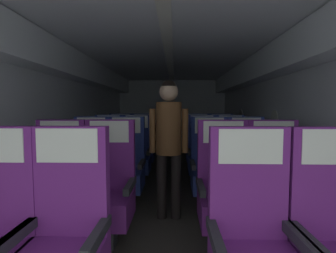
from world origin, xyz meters
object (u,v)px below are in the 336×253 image
object	(u,v)px
seat_d_left_aisle	(136,156)
seat_b_right_window	(224,193)
seat_c_left_aisle	(125,169)
seat_e_left_window	(120,147)
seat_a_right_window	(253,247)
seat_d_left_window	(108,156)
flight_attendant	(169,135)
seat_d_right_window	(202,156)
seat_e_right_window	(198,147)
seat_c_left_window	(90,169)
seat_b_left_aisle	(108,192)
seat_e_right_aisle	(222,147)
seat_d_right_aisle	(231,156)
seat_b_right_aisle	(276,194)
seat_c_right_aisle	(247,170)
seat_e_left_aisle	(143,147)
seat_a_left_aisle	(63,243)
seat_c_right_window	(210,170)
seat_b_left_window	(57,192)

from	to	relation	value
seat_d_left_aisle	seat_b_right_window	bearing A→B (deg)	-59.25
seat_c_left_aisle	seat_e_left_window	world-z (taller)	same
seat_a_right_window	seat_d_left_window	bearing A→B (deg)	119.66
seat_d_left_window	flight_attendant	xyz separation A→B (m)	(1.01, -1.21, 0.47)
seat_d_right_window	seat_e_right_window	bearing A→B (deg)	89.15
seat_c_left_window	seat_e_right_window	xyz separation A→B (m)	(1.52, 1.78, 0.00)
seat_b_left_aisle	seat_e_right_aisle	bearing A→B (deg)	60.42
seat_b_left_aisle	seat_d_right_window	world-z (taller)	same
seat_a_right_window	seat_d_right_aisle	xyz separation A→B (m)	(0.45, 2.64, 0.00)
seat_e_left_window	flight_attendant	bearing A→B (deg)	-64.53
seat_b_left_aisle	flight_attendant	xyz separation A→B (m)	(0.54, 0.55, 0.47)
seat_b_right_aisle	seat_d_right_window	world-z (taller)	same
seat_c_left_aisle	seat_d_right_aisle	bearing A→B (deg)	29.86
seat_c_right_aisle	seat_d_right_window	size ratio (longest dim) A/B	1.00
seat_a_right_window	seat_e_left_aisle	bearing A→B (deg)	106.57
seat_e_left_window	seat_c_left_aisle	bearing A→B (deg)	-75.64
seat_a_right_window	seat_b_left_aisle	distance (m)	1.37
flight_attendant	seat_a_left_aisle	bearing A→B (deg)	80.05
seat_b_right_window	seat_b_right_aisle	bearing A→B (deg)	1.39
seat_c_right_window	seat_e_right_window	size ratio (longest dim) A/B	1.00
seat_c_right_window	seat_d_right_window	world-z (taller)	same
seat_b_right_window	seat_d_right_aisle	bearing A→B (deg)	75.94
seat_b_left_window	seat_d_right_window	world-z (taller)	same
seat_c_right_aisle	seat_e_left_aisle	bearing A→B (deg)	130.61
seat_a_right_window	flight_attendant	distance (m)	1.59
seat_b_right_aisle	seat_d_right_window	distance (m)	1.84
seat_c_right_window	seat_b_right_window	bearing A→B (deg)	-89.48
seat_c_left_window	seat_c_left_aisle	distance (m)	0.45
seat_c_right_aisle	seat_e_right_aisle	world-z (taller)	same
seat_d_right_aisle	flight_attendant	xyz separation A→B (m)	(-0.95, -1.21, 0.47)
seat_b_right_window	seat_d_right_aisle	world-z (taller)	same
seat_a_left_aisle	seat_d_right_window	world-z (taller)	same
seat_b_right_aisle	seat_c_right_window	xyz separation A→B (m)	(-0.47, 0.87, 0.00)
seat_d_left_aisle	seat_e_left_aisle	size ratio (longest dim) A/B	1.00
seat_b_right_aisle	flight_attendant	distance (m)	1.21
seat_b_right_aisle	seat_c_left_window	size ratio (longest dim) A/B	1.00
seat_b_right_aisle	seat_e_left_aisle	size ratio (longest dim) A/B	1.00
seat_d_left_window	seat_b_right_aisle	bearing A→B (deg)	-41.71
seat_e_right_window	seat_d_right_window	bearing A→B (deg)	-90.85
seat_b_right_window	seat_e_right_aisle	xyz separation A→B (m)	(0.46, 2.67, 0.00)
seat_b_left_window	seat_e_right_aisle	bearing A→B (deg)	53.53
seat_c_right_aisle	seat_d_right_window	xyz separation A→B (m)	(-0.46, 0.89, 0.00)
seat_c_right_window	seat_d_right_window	distance (m)	0.91
seat_a_left_aisle	seat_e_left_aisle	xyz separation A→B (m)	(0.00, 3.54, 0.00)
seat_d_right_window	seat_e_left_aisle	size ratio (longest dim) A/B	1.00
seat_c_left_window	flight_attendant	bearing A→B (deg)	-18.05
seat_b_left_window	flight_attendant	world-z (taller)	flight_attendant
seat_a_right_window	seat_b_right_aisle	size ratio (longest dim) A/B	1.00
seat_b_right_aisle	seat_c_left_aisle	xyz separation A→B (m)	(-1.52, 0.89, 0.00)
seat_b_left_aisle	seat_d_right_aisle	bearing A→B (deg)	49.60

